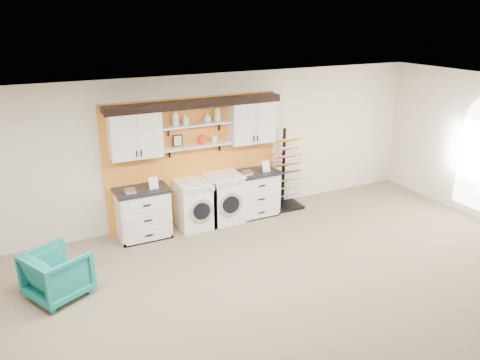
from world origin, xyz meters
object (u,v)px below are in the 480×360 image
base_cabinet_left (143,213)px  base_cabinet_right (254,193)px  dryer (223,198)px  sample_rack (287,183)px  washer (195,204)px  armchair (57,274)px

base_cabinet_left → base_cabinet_right: bearing=0.0°
dryer → sample_rack: sample_rack is taller
base_cabinet_right → washer: same height
dryer → armchair: size_ratio=1.22×
base_cabinet_right → sample_rack: size_ratio=0.56×
base_cabinet_right → sample_rack: bearing=2.6°
dryer → sample_rack: 1.45m
base_cabinet_left → dryer: (1.58, -0.00, 0.01)m
dryer → base_cabinet_left: bearing=179.9°
base_cabinet_right → dryer: 0.68m
washer → dryer: dryer is taller
base_cabinet_left → base_cabinet_right: (2.26, 0.00, -0.01)m
base_cabinet_left → washer: bearing=-0.2°
dryer → sample_rack: size_ratio=0.57×
armchair → washer: bearing=-89.8°
base_cabinet_left → armchair: (-1.61, -1.31, -0.11)m
base_cabinet_left → dryer: 1.58m
washer → dryer: (0.59, 0.00, 0.02)m
washer → sample_rack: size_ratio=0.55×
base_cabinet_right → armchair: (-3.87, -1.31, -0.10)m
armchair → dryer: bearing=-94.3°
base_cabinet_left → dryer: size_ratio=1.00×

